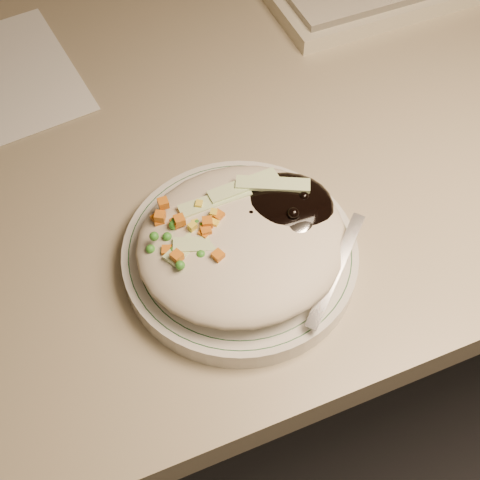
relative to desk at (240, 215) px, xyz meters
name	(u,v)px	position (x,y,z in m)	size (l,w,h in m)	color
desk	(240,215)	(0.00, 0.00, 0.00)	(1.40, 0.70, 0.74)	gray
plate	(240,256)	(-0.08, -0.19, 0.21)	(0.22, 0.22, 0.02)	silver
plate_rim	(240,250)	(-0.08, -0.19, 0.22)	(0.21, 0.21, 0.00)	#144723
meal	(245,236)	(-0.08, -0.19, 0.24)	(0.20, 0.19, 0.05)	#BDB39A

